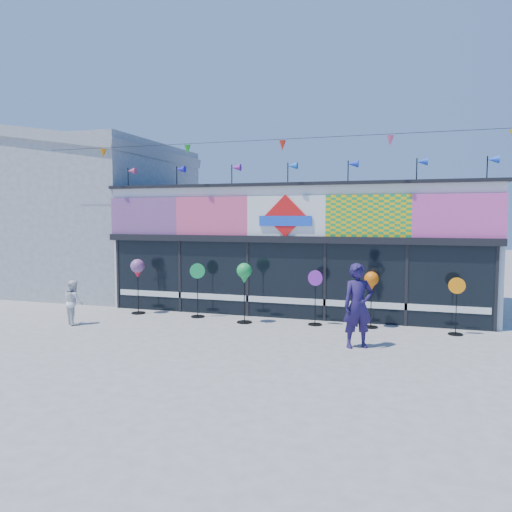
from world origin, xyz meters
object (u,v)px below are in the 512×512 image
at_px(spinner_0, 138,270).
at_px(spinner_4, 371,283).
at_px(adult_man, 358,306).
at_px(child, 74,302).
at_px(spinner_1, 198,289).
at_px(spinner_3, 315,296).
at_px(spinner_5, 456,305).
at_px(spinner_2, 244,275).

xyz_separation_m(spinner_0, spinner_4, (7.23, 0.16, -0.14)).
xyz_separation_m(adult_man, child, (-8.03, 0.14, -0.36)).
bearing_deg(child, adult_man, -144.99).
bearing_deg(adult_man, spinner_1, 130.69).
bearing_deg(spinner_0, spinner_3, 0.30).
bearing_deg(spinner_5, spinner_1, 179.37).
distance_m(spinner_2, spinner_3, 2.12).
height_order(spinner_4, spinner_5, spinner_4).
xyz_separation_m(spinner_2, spinner_4, (3.56, 0.45, -0.14)).
relative_size(spinner_4, child, 1.23).
relative_size(spinner_1, spinner_3, 1.06).
bearing_deg(spinner_5, spinner_3, 179.09).
xyz_separation_m(spinner_0, spinner_2, (3.67, -0.29, 0.00)).
bearing_deg(spinner_5, child, -169.51).
xyz_separation_m(spinner_1, spinner_4, (5.19, 0.11, 0.38)).
xyz_separation_m(spinner_5, child, (-10.34, -1.91, -0.16)).
relative_size(spinner_4, spinner_5, 1.04).
bearing_deg(spinner_1, spinner_4, 1.16).
bearing_deg(spinner_4, child, -165.56).
xyz_separation_m(spinner_0, adult_man, (7.10, -2.08, -0.40)).
height_order(spinner_0, spinner_2, spinner_2).
relative_size(spinner_2, child, 1.37).
xyz_separation_m(spinner_4, spinner_5, (2.18, -0.19, -0.46)).
relative_size(adult_man, child, 1.56).
distance_m(spinner_2, spinner_5, 5.78).
distance_m(spinner_3, spinner_5, 3.72).
xyz_separation_m(spinner_2, child, (-4.60, -1.65, -0.76)).
bearing_deg(adult_man, child, 152.54).
xyz_separation_m(spinner_5, adult_man, (-2.31, -2.05, 0.20)).
height_order(spinner_3, child, spinner_3).
bearing_deg(spinner_3, spinner_0, -179.70).
distance_m(spinner_2, adult_man, 3.89).
bearing_deg(adult_man, spinner_2, 126.00).
xyz_separation_m(spinner_1, spinner_5, (7.37, -0.08, -0.08)).
relative_size(spinner_0, spinner_3, 1.11).
xyz_separation_m(spinner_3, spinner_4, (1.54, 0.13, 0.43)).
distance_m(spinner_4, child, 8.45).
height_order(spinner_0, adult_man, adult_man).
bearing_deg(spinner_0, spinner_1, 1.44).
relative_size(spinner_1, spinner_4, 1.06).
height_order(spinner_2, child, spinner_2).
height_order(spinner_2, spinner_5, spinner_2).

